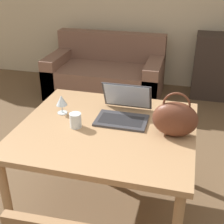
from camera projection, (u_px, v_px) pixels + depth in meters
name	position (u px, v px, depth m)	size (l,w,h in m)	color
dining_table	(107.00, 137.00, 2.20)	(1.21, 1.08, 0.75)	#A87F56
couch	(106.00, 75.00, 4.43)	(1.58, 0.88, 0.82)	#7F5B4C
laptop	(124.00, 109.00, 2.28)	(0.37, 0.35, 0.23)	#38383D
drinking_glass	(76.00, 120.00, 2.14)	(0.08, 0.08, 0.10)	silver
wine_glass	(62.00, 101.00, 2.30)	(0.08, 0.08, 0.15)	silver
handbag	(175.00, 119.00, 2.01)	(0.29, 0.16, 0.31)	#592D1E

